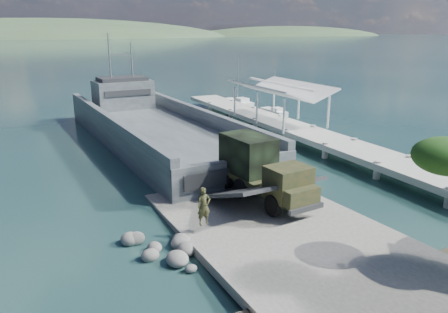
# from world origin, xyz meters

# --- Properties ---
(ground) EXTENTS (1400.00, 1400.00, 0.00)m
(ground) POSITION_xyz_m (0.00, 0.00, 0.00)
(ground) COLOR #173938
(ground) RESTS_ON ground
(boat_ramp) EXTENTS (10.00, 18.00, 0.50)m
(boat_ramp) POSITION_xyz_m (0.00, -1.00, 0.25)
(boat_ramp) COLOR slate
(boat_ramp) RESTS_ON ground
(shoreline_rocks) EXTENTS (3.20, 5.60, 0.90)m
(shoreline_rocks) POSITION_xyz_m (-6.20, 0.50, 0.00)
(shoreline_rocks) COLOR #5B5B58
(shoreline_rocks) RESTS_ON ground
(distant_headlands) EXTENTS (1000.00, 240.00, 48.00)m
(distant_headlands) POSITION_xyz_m (50.00, 560.00, 0.00)
(distant_headlands) COLOR #3C5535
(distant_headlands) RESTS_ON ground
(pier) EXTENTS (6.40, 44.00, 6.10)m
(pier) POSITION_xyz_m (13.00, 18.77, 1.60)
(pier) COLOR #A3A399
(pier) RESTS_ON ground
(landing_craft) EXTENTS (11.02, 37.50, 11.02)m
(landing_craft) POSITION_xyz_m (-0.01, 21.29, 0.90)
(landing_craft) COLOR #3D4548
(landing_craft) RESTS_ON ground
(military_truck) EXTENTS (3.19, 8.04, 3.63)m
(military_truck) POSITION_xyz_m (1.25, 3.67, 2.31)
(military_truck) COLOR black
(military_truck) RESTS_ON boat_ramp
(soldier) EXTENTS (0.76, 0.52, 2.02)m
(soldier) POSITION_xyz_m (-3.89, 0.66, 1.51)
(soldier) COLOR #1F2D19
(soldier) RESTS_ON boat_ramp
(sailboat_near) EXTENTS (1.41, 4.70, 5.71)m
(sailboat_near) POSITION_xyz_m (18.14, 28.80, 0.30)
(sailboat_near) COLOR white
(sailboat_near) RESTS_ON ground
(sailboat_far) EXTENTS (2.38, 5.99, 7.11)m
(sailboat_far) POSITION_xyz_m (17.01, 36.72, 0.38)
(sailboat_far) COLOR white
(sailboat_far) RESTS_ON ground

